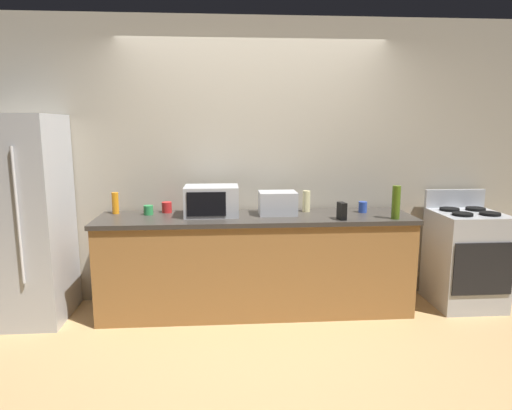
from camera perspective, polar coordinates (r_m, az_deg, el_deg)
ground_plane at (r=3.99m, az=0.44°, el=-15.34°), size 8.00×8.00×0.00m
back_wall at (r=4.42m, az=-0.40°, el=5.40°), size 6.40×0.10×2.70m
counter_run at (r=4.19m, az=0.00°, el=-7.40°), size 2.84×0.64×0.90m
refrigerator at (r=4.43m, az=-27.49°, el=-1.62°), size 0.72×0.73×1.80m
stove_range at (r=4.77m, az=24.87°, el=-6.07°), size 0.60×0.61×1.08m
microwave at (r=4.09m, az=-5.63°, el=0.53°), size 0.48×0.35×0.27m
toaster_oven at (r=4.14m, az=2.74°, el=0.25°), size 0.34×0.26×0.21m
cordless_phone at (r=3.98m, az=10.76°, el=-0.74°), size 0.07×0.12×0.15m
bottle_dish_soap at (r=4.36m, az=-17.30°, el=0.23°), size 0.06×0.06×0.20m
bottle_olive_oil at (r=4.11m, az=17.22°, el=0.31°), size 0.07×0.07×0.29m
bottle_hand_soap at (r=4.29m, az=6.36°, el=0.47°), size 0.07×0.07×0.20m
mug_blue at (r=4.35m, az=13.30°, el=-0.25°), size 0.08×0.08×0.10m
mug_red at (r=4.31m, az=-11.17°, el=-0.28°), size 0.09×0.09×0.10m
mug_green at (r=4.24m, az=-13.39°, el=-0.63°), size 0.09×0.09×0.09m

